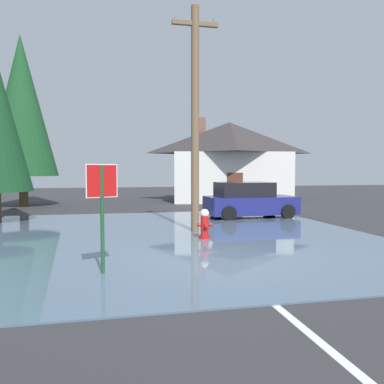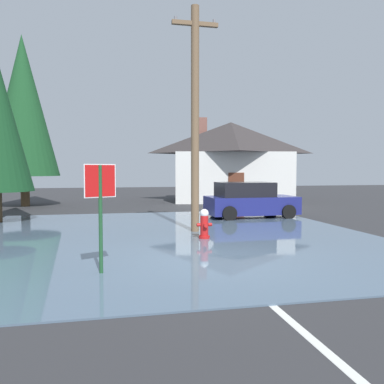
{
  "view_description": "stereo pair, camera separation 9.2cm",
  "coord_description": "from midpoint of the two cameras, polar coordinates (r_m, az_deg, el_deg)",
  "views": [
    {
      "loc": [
        -2.59,
        -8.92,
        2.18
      ],
      "look_at": [
        0.39,
        4.52,
        1.39
      ],
      "focal_mm": 36.43,
      "sensor_mm": 36.0,
      "label": 1
    },
    {
      "loc": [
        -2.5,
        -8.94,
        2.18
      ],
      "look_at": [
        0.39,
        4.52,
        1.39
      ],
      "focal_mm": 36.43,
      "sensor_mm": 36.0,
      "label": 2
    }
  ],
  "objects": [
    {
      "name": "house",
      "position": [
        27.59,
        5.39,
        4.67
      ],
      "size": [
        9.28,
        7.52,
        5.94
      ],
      "color": "silver",
      "rests_on": "ground"
    },
    {
      "name": "utility_pole",
      "position": [
        13.64,
        0.26,
        11.12
      ],
      "size": [
        1.6,
        0.28,
        7.73
      ],
      "color": "brown",
      "rests_on": "ground"
    },
    {
      "name": "ground_plane",
      "position": [
        9.55,
        3.38,
        -10.22
      ],
      "size": [
        80.0,
        80.0,
        0.1
      ],
      "primitive_type": "cube",
      "color": "#2D2D30"
    },
    {
      "name": "pine_tree_tall_left",
      "position": [
        25.47,
        -23.79,
        11.48
      ],
      "size": [
        4.03,
        4.03,
        10.09
      ],
      "color": "#4C3823",
      "rests_on": "ground"
    },
    {
      "name": "flood_puddle",
      "position": [
        12.9,
        -3.52,
        -6.38
      ],
      "size": [
        13.2,
        13.75,
        0.03
      ],
      "primitive_type": "cube",
      "color": "#4C6075",
      "rests_on": "ground"
    },
    {
      "name": "parked_car",
      "position": [
        17.93,
        8.16,
        -1.26
      ],
      "size": [
        4.09,
        2.19,
        1.61
      ],
      "color": "navy",
      "rests_on": "ground"
    },
    {
      "name": "lane_center_stripe",
      "position": [
        5.79,
        15.84,
        -18.88
      ],
      "size": [
        0.19,
        3.09,
        0.01
      ],
      "primitive_type": "cube",
      "rotation": [
        0.0,
        0.0,
        1.56
      ],
      "color": "silver",
      "rests_on": "ground"
    },
    {
      "name": "stop_sign_near",
      "position": [
        8.22,
        -13.36,
        -0.64
      ],
      "size": [
        0.64,
        0.3,
        2.3
      ],
      "color": "#1E4C28",
      "rests_on": "ground"
    },
    {
      "name": "fire_hydrant",
      "position": [
        12.21,
        1.65,
        -4.77
      ],
      "size": [
        0.48,
        0.41,
        0.96
      ],
      "color": "red",
      "rests_on": "ground"
    },
    {
      "name": "lane_stop_bar",
      "position": [
        8.4,
        1.67,
        -11.73
      ],
      "size": [
        3.06,
        0.38,
        0.01
      ],
      "primitive_type": "cube",
      "rotation": [
        0.0,
        0.0,
        0.02
      ],
      "color": "silver",
      "rests_on": "ground"
    }
  ]
}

